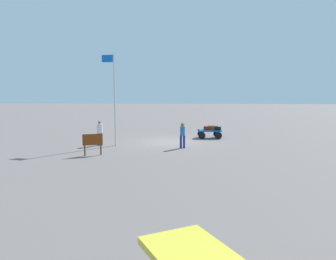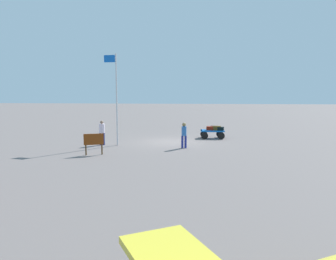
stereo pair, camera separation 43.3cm
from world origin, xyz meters
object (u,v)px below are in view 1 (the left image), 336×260
worker_trailing (100,131)px  flagpole (114,94)px  worker_lead (182,134)px  signboard (93,141)px  suitcase_tan (214,128)px  suitcase_grey (217,128)px  suitcase_dark (207,128)px  suitcase_maroon (211,128)px  luggage_cart (209,132)px

worker_trailing → flagpole: bearing=179.3°
worker_lead → flagpole: 5.12m
worker_lead → signboard: worker_lead is taller
suitcase_tan → suitcase_grey: suitcase_tan is taller
suitcase_dark → suitcase_grey: bearing=173.0°
flagpole → suitcase_tan: bearing=-152.0°
suitcase_dark → signboard: bearing=45.5°
suitcase_maroon → worker_lead: worker_lead is taller
flagpole → signboard: 4.15m
luggage_cart → suitcase_grey: suitcase_grey is taller
suitcase_tan → suitcase_maroon: suitcase_tan is taller
worker_trailing → luggage_cart: bearing=-153.9°
luggage_cart → suitcase_maroon: (-0.16, -0.27, 0.34)m
worker_trailing → worker_lead: bearing=172.7°
flagpole → suitcase_grey: bearing=-152.9°
suitcase_tan → flagpole: 8.04m
luggage_cart → worker_trailing: 8.22m
suitcase_dark → suitcase_grey: 0.70m
suitcase_grey → worker_trailing: bearing=24.1°
suitcase_maroon → worker_trailing: (7.53, 3.88, 0.19)m
suitcase_grey → signboard: 10.06m
suitcase_dark → signboard: (6.74, 6.87, 0.04)m
suitcase_maroon → luggage_cart: bearing=58.9°
suitcase_dark → luggage_cart: bearing=177.3°
suitcase_tan → worker_trailing: bearing=24.8°
worker_lead → flagpole: flagpole is taller
luggage_cart → suitcase_grey: size_ratio=2.57×
luggage_cart → signboard: 9.73m
suitcase_tan → suitcase_grey: bearing=173.3°
worker_lead → flagpole: size_ratio=0.27×
worker_trailing → flagpole: size_ratio=0.27×
suitcase_tan → suitcase_grey: 0.21m
signboard → worker_lead: bearing=-152.7°
suitcase_dark → suitcase_maroon: bearing=-140.3°
flagpole → worker_lead: bearing=171.2°
suitcase_tan → signboard: (7.23, 6.81, 0.02)m
suitcase_grey → worker_lead: bearing=59.6°
suitcase_grey → flagpole: (6.93, 3.55, 2.60)m
suitcase_tan → signboard: signboard is taller
luggage_cart → suitcase_tan: suitcase_tan is taller
suitcase_dark → flagpole: bearing=30.2°
luggage_cart → suitcase_maroon: suitcase_maroon is taller
suitcase_dark → suitcase_maroon: (-0.31, -0.26, 0.01)m
worker_lead → worker_trailing: size_ratio=0.99×
suitcase_grey → signboard: size_ratio=0.58×
luggage_cart → suitcase_dark: 0.36m
suitcase_dark → worker_trailing: worker_trailing is taller
luggage_cart → suitcase_dark: (0.15, -0.01, 0.32)m
worker_lead → worker_trailing: bearing=-7.3°
luggage_cart → flagpole: size_ratio=0.30×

